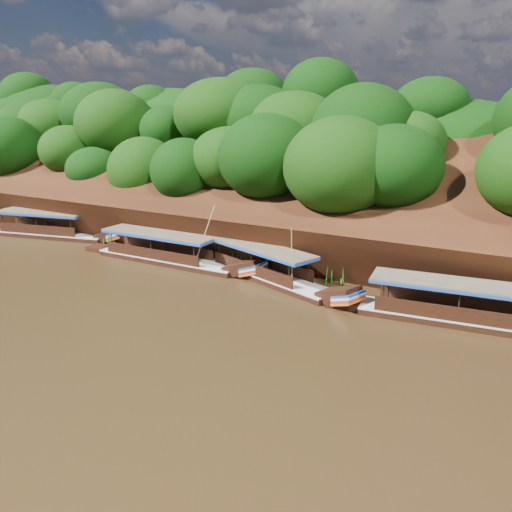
% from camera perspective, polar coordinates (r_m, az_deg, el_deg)
% --- Properties ---
extents(ground, '(160.00, 160.00, 0.00)m').
position_cam_1_polar(ground, '(27.08, -1.63, -8.31)').
color(ground, black).
rests_on(ground, ground).
extents(riverbank, '(120.00, 30.06, 19.40)m').
position_cam_1_polar(riverbank, '(46.52, 13.17, 4.17)').
color(riverbank, black).
rests_on(riverbank, ground).
extents(boat_0, '(14.45, 3.64, 5.30)m').
position_cam_1_polar(boat_0, '(29.79, 24.92, -6.46)').
color(boat_0, black).
rests_on(boat_0, ground).
extents(boat_1, '(13.07, 5.95, 4.69)m').
position_cam_1_polar(boat_1, '(33.92, 2.17, -2.24)').
color(boat_1, black).
rests_on(boat_1, ground).
extents(boat_2, '(14.50, 2.49, 5.22)m').
position_cam_1_polar(boat_2, '(38.53, -9.28, -0.18)').
color(boat_2, black).
rests_on(boat_2, ground).
extents(boat_3, '(13.43, 4.98, 2.83)m').
position_cam_1_polar(boat_3, '(49.61, -21.78, 2.57)').
color(boat_3, black).
rests_on(boat_3, ground).
extents(reeds, '(49.25, 2.06, 2.12)m').
position_cam_1_polar(reeds, '(36.19, 1.45, -0.43)').
color(reeds, '#1D6419').
rests_on(reeds, ground).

